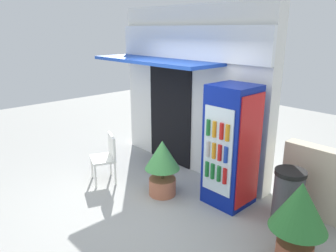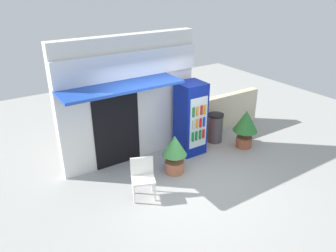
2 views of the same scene
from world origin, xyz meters
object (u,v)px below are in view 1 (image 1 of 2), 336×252
Objects in this scene: plastic_chair at (107,155)px; potted_plant_curbside at (299,214)px; trash_bin at (288,198)px; drink_cooler at (231,146)px; potted_plant_near_shop at (162,163)px.

potted_plant_curbside is (3.35, 0.41, 0.15)m from plastic_chair.
potted_plant_curbside is 0.85m from trash_bin.
drink_cooler reaches higher than trash_bin.
potted_plant_near_shop is 1.96m from trash_bin.
drink_cooler is 2.20× the size of plastic_chair.
drink_cooler is at bearing 26.74° from plastic_chair.
potted_plant_near_shop is 1.15× the size of trash_bin.
potted_plant_near_shop is 0.90× the size of potted_plant_curbside.
potted_plant_curbside is (2.29, 0.02, 0.10)m from potted_plant_near_shop.
potted_plant_near_shop is at bearing -146.27° from drink_cooler.
potted_plant_curbside is 1.27× the size of trash_bin.
potted_plant_curbside reaches higher than potted_plant_near_shop.
drink_cooler is at bearing -173.98° from trash_bin.
drink_cooler reaches higher than potted_plant_curbside.
plastic_chair is 1.13m from potted_plant_near_shop.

